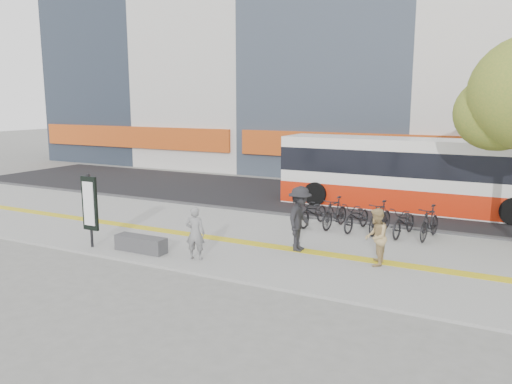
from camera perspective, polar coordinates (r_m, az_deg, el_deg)
The scene contains 12 objects.
ground at distance 14.57m, azimuth -1.83°, elevation -7.17°, with size 120.00×120.00×0.00m, color slate.
sidewalk at distance 15.83m, azimuth 0.81°, elevation -5.59°, with size 40.00×7.00×0.08m, color gray.
tactile_strip at distance 15.39m, azimuth -0.02°, elevation -5.88°, with size 40.00×0.45×0.01m, color gold.
street at distance 22.62m, azimuth 9.30°, elevation -0.92°, with size 40.00×8.00×0.06m, color black.
curb at distance 18.92m, azimuth 5.54°, elevation -2.90°, with size 40.00×0.25×0.14m, color #3A3A3D.
bench at distance 14.96m, azimuth -12.90°, elevation -5.74°, with size 1.60×0.45×0.45m, color #3A3A3D.
signboard at distance 15.57m, azimuth -18.30°, elevation -1.36°, with size 0.55×0.10×2.20m.
bus at distance 21.15m, azimuth 17.31°, elevation 1.71°, with size 10.61×2.52×2.82m.
bicycle_row at distance 17.09m, azimuth 12.49°, elevation -2.78°, with size 4.70×1.89×1.06m.
seated_woman at distance 13.88m, azimuth -6.89°, elevation -4.63°, with size 0.54×0.35×1.47m, color black.
pedestrian_tan at distance 13.65m, azimuth 13.41°, elevation -4.97°, with size 0.74×0.58×1.53m, color tan.
pedestrian_dark at distance 14.55m, azimuth 4.98°, elevation -3.04°, with size 1.22×0.70×1.89m, color black.
Camera 1 is at (6.77, -12.14, 4.37)m, focal length 35.36 mm.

